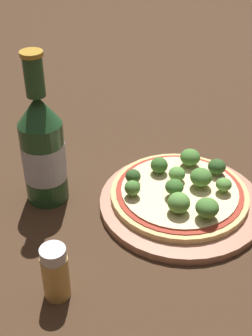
# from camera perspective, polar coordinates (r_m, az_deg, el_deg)

# --- Properties ---
(ground_plane) EXTENTS (3.00, 3.00, 0.00)m
(ground_plane) POSITION_cam_1_polar(r_m,az_deg,el_deg) (0.72, 5.24, -4.59)
(ground_plane) COLOR #3D2819
(plate) EXTENTS (0.25, 0.25, 0.01)m
(plate) POSITION_cam_1_polar(r_m,az_deg,el_deg) (0.72, 6.70, -4.24)
(plate) COLOR tan
(plate) RESTS_ON ground_plane
(pizza) EXTENTS (0.21, 0.21, 0.01)m
(pizza) POSITION_cam_1_polar(r_m,az_deg,el_deg) (0.72, 6.52, -3.04)
(pizza) COLOR tan
(pizza) RESTS_ON plate
(broccoli_floret_0) EXTENTS (0.02, 0.02, 0.02)m
(broccoli_floret_0) POSITION_cam_1_polar(r_m,az_deg,el_deg) (0.71, 11.83, -2.00)
(broccoli_floret_0) COLOR #7A9E5B
(broccoli_floret_0) RESTS_ON pizza
(broccoli_floret_1) EXTENTS (0.03, 0.03, 0.02)m
(broccoli_floret_1) POSITION_cam_1_polar(r_m,az_deg,el_deg) (0.72, 6.39, -0.78)
(broccoli_floret_1) COLOR #7A9E5B
(broccoli_floret_1) RESTS_ON pizza
(broccoli_floret_2) EXTENTS (0.03, 0.03, 0.03)m
(broccoli_floret_2) POSITION_cam_1_polar(r_m,az_deg,el_deg) (0.66, 6.45, -4.23)
(broccoli_floret_2) COLOR #7A9E5B
(broccoli_floret_2) RESTS_ON pizza
(broccoli_floret_3) EXTENTS (0.03, 0.03, 0.03)m
(broccoli_floret_3) POSITION_cam_1_polar(r_m,az_deg,el_deg) (0.71, 9.13, -1.11)
(broccoli_floret_3) COLOR #7A9E5B
(broccoli_floret_3) RESTS_ON pizza
(broccoli_floret_4) EXTENTS (0.02, 0.02, 0.03)m
(broccoli_floret_4) POSITION_cam_1_polar(r_m,az_deg,el_deg) (0.69, 0.79, -2.46)
(broccoli_floret_4) COLOR #7A9E5B
(broccoli_floret_4) RESTS_ON pizza
(broccoli_floret_5) EXTENTS (0.02, 0.02, 0.02)m
(broccoli_floret_5) POSITION_cam_1_polar(r_m,az_deg,el_deg) (0.72, 1.00, -0.83)
(broccoli_floret_5) COLOR #7A9E5B
(broccoli_floret_5) RESTS_ON pizza
(broccoli_floret_6) EXTENTS (0.03, 0.03, 0.03)m
(broccoli_floret_6) POSITION_cam_1_polar(r_m,az_deg,el_deg) (0.69, 5.91, -2.32)
(broccoli_floret_6) COLOR #7A9E5B
(broccoli_floret_6) RESTS_ON pizza
(broccoli_floret_7) EXTENTS (0.03, 0.03, 0.03)m
(broccoli_floret_7) POSITION_cam_1_polar(r_m,az_deg,el_deg) (0.76, 7.83, 1.31)
(broccoli_floret_7) COLOR #7A9E5B
(broccoli_floret_7) RESTS_ON pizza
(broccoli_floret_8) EXTENTS (0.03, 0.03, 0.03)m
(broccoli_floret_8) POSITION_cam_1_polar(r_m,az_deg,el_deg) (0.74, 4.07, 0.33)
(broccoli_floret_8) COLOR #7A9E5B
(broccoli_floret_8) RESTS_ON pizza
(broccoli_floret_9) EXTENTS (0.03, 0.03, 0.03)m
(broccoli_floret_9) POSITION_cam_1_polar(r_m,az_deg,el_deg) (0.66, 9.87, -4.80)
(broccoli_floret_9) COLOR #7A9E5B
(broccoli_floret_9) RESTS_ON pizza
(broccoli_floret_10) EXTENTS (0.03, 0.03, 0.03)m
(broccoli_floret_10) POSITION_cam_1_polar(r_m,az_deg,el_deg) (0.75, 11.02, 0.16)
(broccoli_floret_10) COLOR #7A9E5B
(broccoli_floret_10) RESTS_ON pizza
(beer_bottle) EXTENTS (0.06, 0.06, 0.24)m
(beer_bottle) POSITION_cam_1_polar(r_m,az_deg,el_deg) (0.70, -10.10, 2.28)
(beer_bottle) COLOR #234C28
(beer_bottle) RESTS_ON ground_plane
(pepper_shaker) EXTENTS (0.03, 0.03, 0.08)m
(pepper_shaker) POSITION_cam_1_polar(r_m,az_deg,el_deg) (0.58, -8.62, -12.52)
(pepper_shaker) COLOR tan
(pepper_shaker) RESTS_ON ground_plane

